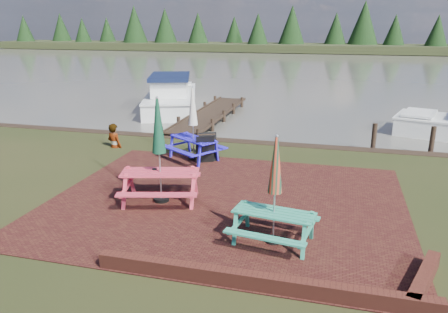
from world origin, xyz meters
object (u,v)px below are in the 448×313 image
object	(u,v)px
picnic_table_blue	(193,135)
picnic_table_red	(160,167)
picnic_table_teal	(274,207)
chalkboard	(206,148)
jetty	(210,114)
person	(113,124)
boat_jetty	(171,98)

from	to	relation	value
picnic_table_blue	picnic_table_red	bearing A→B (deg)	-51.17
picnic_table_teal	chalkboard	xyz separation A→B (m)	(-2.98, 4.94, -0.32)
picnic_table_red	picnic_table_blue	size ratio (longest dim) A/B	1.11
jetty	picnic_table_blue	bearing A→B (deg)	-77.80
jetty	person	size ratio (longest dim) A/B	5.12
picnic_table_red	chalkboard	xyz separation A→B (m)	(0.16, 3.49, -0.45)
picnic_table_teal	picnic_table_blue	distance (m)	6.22
person	chalkboard	bearing A→B (deg)	-173.57
picnic_table_red	person	bearing A→B (deg)	115.49
picnic_table_red	person	xyz separation A→B (m)	(-3.70, 4.38, -0.07)
boat_jetty	person	world-z (taller)	boat_jetty
boat_jetty	person	distance (m)	8.46
picnic_table_red	chalkboard	bearing A→B (deg)	72.70
person	boat_jetty	bearing A→B (deg)	-63.66
boat_jetty	picnic_table_teal	bearing A→B (deg)	-79.18
jetty	person	distance (m)	6.59
boat_jetty	picnic_table_red	bearing A→B (deg)	-87.82
jetty	chalkboard	bearing A→B (deg)	-74.24
picnic_table_teal	person	size ratio (longest dim) A/B	1.31
picnic_table_blue	jetty	distance (m)	7.18
picnic_table_teal	picnic_table_blue	size ratio (longest dim) A/B	0.95
picnic_table_red	person	distance (m)	5.74
jetty	boat_jetty	bearing A→B (deg)	143.57
picnic_table_teal	boat_jetty	size ratio (longest dim) A/B	0.29
chalkboard	jetty	bearing A→B (deg)	80.86
picnic_table_blue	person	xyz separation A→B (m)	(-3.35, 0.69, 0.03)
chalkboard	jetty	world-z (taller)	chalkboard
picnic_table_blue	chalkboard	world-z (taller)	picnic_table_blue
picnic_table_teal	boat_jetty	bearing A→B (deg)	127.47
picnic_table_teal	picnic_table_red	size ratio (longest dim) A/B	0.86
picnic_table_teal	picnic_table_blue	xyz separation A→B (m)	(-3.50, 5.14, 0.04)
chalkboard	picnic_table_teal	bearing A→B (deg)	-83.82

